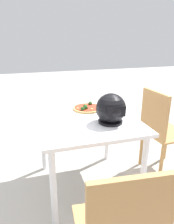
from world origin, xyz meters
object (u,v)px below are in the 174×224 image
pizza (87,108)px  motorcycle_helmet (111,109)px  chair_side (160,128)px  dining_table (86,128)px

pizza → motorcycle_helmet: 0.37m
motorcycle_helmet → chair_side: 0.72m
dining_table → pizza: bearing=-109.0°
pizza → chair_side: 0.78m
pizza → chair_side: bearing=166.0°
pizza → chair_side: size_ratio=0.32×
pizza → dining_table: bearing=71.0°
dining_table → motorcycle_helmet: (-0.16, 0.15, 0.21)m
dining_table → motorcycle_helmet: motorcycle_helmet is taller
dining_table → chair_side: (-0.79, -0.02, -0.11)m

